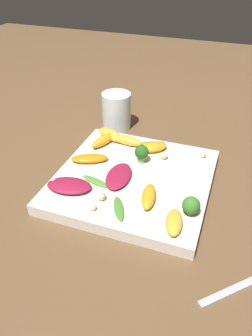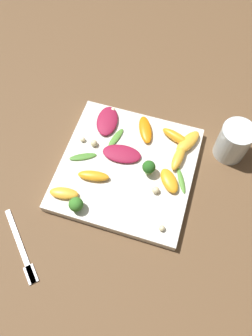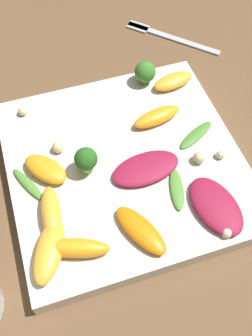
% 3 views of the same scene
% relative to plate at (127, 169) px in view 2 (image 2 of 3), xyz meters
% --- Properties ---
extents(ground_plane, '(2.40, 2.40, 0.00)m').
position_rel_plate_xyz_m(ground_plane, '(0.00, 0.00, -0.01)').
color(ground_plane, brown).
extents(plate, '(0.31, 0.31, 0.02)m').
position_rel_plate_xyz_m(plate, '(0.00, 0.00, 0.00)').
color(plate, silver).
rests_on(plate, ground_plane).
extents(drinking_glass, '(0.08, 0.08, 0.10)m').
position_rel_plate_xyz_m(drinking_glass, '(-0.12, 0.22, 0.04)').
color(drinking_glass, silver).
rests_on(drinking_glass, ground_plane).
extents(fork, '(0.14, 0.13, 0.01)m').
position_rel_plate_xyz_m(fork, '(0.25, -0.15, -0.01)').
color(fork, '#B2B2B7').
rests_on(fork, ground_plane).
extents(radicchio_leaf_0, '(0.10, 0.07, 0.01)m').
position_rel_plate_xyz_m(radicchio_leaf_0, '(-0.10, -0.08, 0.02)').
color(radicchio_leaf_0, maroon).
rests_on(radicchio_leaf_0, plate).
extents(radicchio_leaf_1, '(0.06, 0.10, 0.01)m').
position_rel_plate_xyz_m(radicchio_leaf_1, '(-0.02, -0.02, 0.02)').
color(radicchio_leaf_1, maroon).
rests_on(radicchio_leaf_1, plate).
extents(orange_segment_0, '(0.09, 0.06, 0.02)m').
position_rel_plate_xyz_m(orange_segment_0, '(-0.10, 0.12, 0.02)').
color(orange_segment_0, '#FCAD33').
rests_on(orange_segment_0, plate).
extents(orange_segment_1, '(0.08, 0.06, 0.02)m').
position_rel_plate_xyz_m(orange_segment_1, '(-0.11, 0.01, 0.02)').
color(orange_segment_1, orange).
rests_on(orange_segment_1, plate).
extents(orange_segment_2, '(0.05, 0.08, 0.02)m').
position_rel_plate_xyz_m(orange_segment_2, '(-0.11, 0.09, 0.02)').
color(orange_segment_2, orange).
rests_on(orange_segment_2, plate).
extents(orange_segment_3, '(0.07, 0.03, 0.02)m').
position_rel_plate_xyz_m(orange_segment_3, '(-0.05, 0.11, 0.02)').
color(orange_segment_3, '#FCAD33').
rests_on(orange_segment_3, plate).
extents(orange_segment_4, '(0.04, 0.08, 0.02)m').
position_rel_plate_xyz_m(orange_segment_4, '(0.05, -0.06, 0.02)').
color(orange_segment_4, orange).
rests_on(orange_segment_4, plate).
extents(orange_segment_5, '(0.07, 0.07, 0.02)m').
position_rel_plate_xyz_m(orange_segment_5, '(0.01, 0.10, 0.02)').
color(orange_segment_5, orange).
rests_on(orange_segment_5, plate).
extents(orange_segment_6, '(0.04, 0.07, 0.02)m').
position_rel_plate_xyz_m(orange_segment_6, '(0.11, -0.11, 0.02)').
color(orange_segment_6, '#FCAD33').
rests_on(orange_segment_6, plate).
extents(broccoli_floret_0, '(0.03, 0.03, 0.04)m').
position_rel_plate_xyz_m(broccoli_floret_0, '(0.13, -0.07, 0.03)').
color(broccoli_floret_0, '#84AD5B').
rests_on(broccoli_floret_0, plate).
extents(broccoli_floret_1, '(0.03, 0.03, 0.04)m').
position_rel_plate_xyz_m(broccoli_floret_1, '(0.00, 0.05, 0.04)').
color(broccoli_floret_1, '#84AD5B').
rests_on(broccoli_floret_1, plate).
extents(arugula_sprig_0, '(0.05, 0.07, 0.01)m').
position_rel_plate_xyz_m(arugula_sprig_0, '(0.01, -0.11, 0.01)').
color(arugula_sprig_0, '#47842D').
rests_on(arugula_sprig_0, plate).
extents(arugula_sprig_1, '(0.06, 0.04, 0.01)m').
position_rel_plate_xyz_m(arugula_sprig_1, '(0.00, 0.13, 0.02)').
color(arugula_sprig_1, '#518E33').
rests_on(arugula_sprig_1, plate).
extents(arugula_sprig_2, '(0.06, 0.03, 0.01)m').
position_rel_plate_xyz_m(arugula_sprig_2, '(-0.06, -0.05, 0.02)').
color(arugula_sprig_2, '#518E33').
rests_on(arugula_sprig_2, plate).
extents(macadamia_nut_0, '(0.02, 0.02, 0.02)m').
position_rel_plate_xyz_m(macadamia_nut_0, '(0.04, 0.08, 0.02)').
color(macadamia_nut_0, beige).
rests_on(macadamia_nut_0, plate).
extents(macadamia_nut_1, '(0.01, 0.01, 0.01)m').
position_rel_plate_xyz_m(macadamia_nut_1, '(0.12, 0.12, 0.02)').
color(macadamia_nut_1, beige).
rests_on(macadamia_nut_1, plate).
extents(macadamia_nut_2, '(0.01, 0.01, 0.01)m').
position_rel_plate_xyz_m(macadamia_nut_2, '(-0.14, -0.08, 0.02)').
color(macadamia_nut_2, beige).
rests_on(macadamia_nut_2, plate).
extents(macadamia_nut_3, '(0.01, 0.01, 0.01)m').
position_rel_plate_xyz_m(macadamia_nut_3, '(-0.03, -0.12, 0.02)').
color(macadamia_nut_3, beige).
rests_on(macadamia_nut_3, plate).
extents(macadamia_nut_4, '(0.02, 0.02, 0.02)m').
position_rel_plate_xyz_m(macadamia_nut_4, '(-0.03, -0.09, 0.02)').
color(macadamia_nut_4, beige).
rests_on(macadamia_nut_4, plate).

